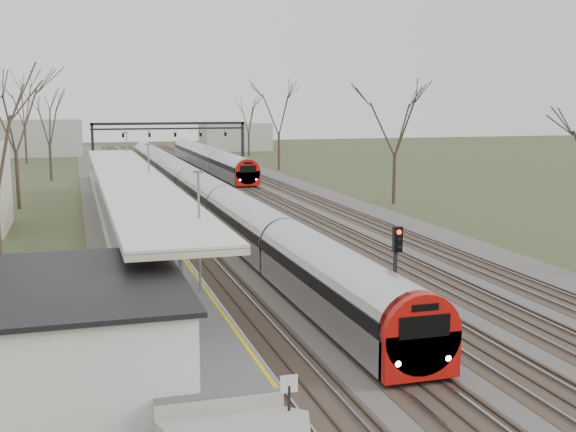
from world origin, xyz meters
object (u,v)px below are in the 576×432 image
object	(u,v)px
train_near	(191,185)
passenger	(159,271)
train_far	(209,158)
signal_post	(396,261)

from	to	relation	value
train_near	passenger	xyz separation A→B (m)	(-6.83, -34.42, 0.39)
passenger	train_far	bearing A→B (deg)	4.25
train_near	train_far	world-z (taller)	same
train_far	passenger	size ratio (longest dim) A/B	25.98
passenger	signal_post	bearing A→B (deg)	-102.15
train_far	signal_post	world-z (taller)	signal_post
train_near	passenger	world-z (taller)	train_near
signal_post	train_near	bearing A→B (deg)	92.56
passenger	signal_post	distance (m)	9.80
train_far	passenger	xyz separation A→B (m)	(-13.83, -64.29, 0.39)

